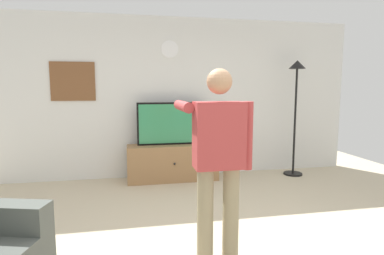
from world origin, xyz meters
name	(u,v)px	position (x,y,z in m)	size (l,w,h in m)	color
back_wall	(174,98)	(0.00, 2.95, 1.35)	(6.40, 0.10, 2.70)	silver
tv_stand	(173,162)	(-0.07, 2.60, 0.30)	(1.48, 0.44, 0.59)	#997047
television	(172,123)	(-0.07, 2.65, 0.94)	(1.14, 0.07, 0.70)	black
wall_clock	(170,49)	(-0.07, 2.89, 2.16)	(0.29, 0.29, 0.03)	white
framed_picture	(73,81)	(-1.63, 2.90, 1.62)	(0.68, 0.04, 0.62)	brown
floor_lamp	(296,94)	(2.06, 2.52, 1.42)	(0.32, 0.32, 1.99)	black
person_standing_nearer_lamp	(218,156)	(-0.02, 0.08, 0.95)	(0.59, 0.78, 1.67)	gray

